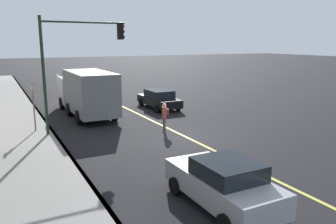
{
  "coord_description": "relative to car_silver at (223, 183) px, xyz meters",
  "views": [
    {
      "loc": [
        -15.08,
        8.97,
        5.05
      ],
      "look_at": [
        0.54,
        0.8,
        1.36
      ],
      "focal_mm": 35.98,
      "sensor_mm": 36.0,
      "label": 1
    }
  ],
  "objects": [
    {
      "name": "ground",
      "position": [
        7.28,
        -2.97,
        -0.79
      ],
      "size": [
        200.0,
        200.0,
        0.0
      ],
      "primitive_type": "plane",
      "color": "black"
    },
    {
      "name": "sidewalk_slab",
      "position": [
        7.28,
        4.86,
        -0.71
      ],
      "size": [
        80.0,
        3.29,
        0.15
      ],
      "primitive_type": "cube",
      "color": "gray",
      "rests_on": "ground"
    },
    {
      "name": "curb_edge",
      "position": [
        7.28,
        3.29,
        -0.71
      ],
      "size": [
        80.0,
        0.16,
        0.15
      ],
      "primitive_type": "cube",
      "color": "slate",
      "rests_on": "ground"
    },
    {
      "name": "lane_stripe_center",
      "position": [
        7.28,
        -2.97,
        -0.78
      ],
      "size": [
        80.0,
        0.16,
        0.01
      ],
      "primitive_type": "cube",
      "color": "#D8CC4C",
      "rests_on": "ground"
    },
    {
      "name": "car_silver",
      "position": [
        0.0,
        0.0,
        0.0
      ],
      "size": [
        4.17,
        1.99,
        1.55
      ],
      "color": "#A8AAB2",
      "rests_on": "ground"
    },
    {
      "name": "car_black",
      "position": [
        15.11,
        -5.21,
        -0.04
      ],
      "size": [
        4.47,
        1.94,
        1.44
      ],
      "color": "black",
      "rests_on": "ground"
    },
    {
      "name": "truck_gray",
      "position": [
        15.11,
        0.34,
        0.88
      ],
      "size": [
        8.07,
        2.57,
        3.12
      ],
      "color": "silver",
      "rests_on": "ground"
    },
    {
      "name": "pedestrian_with_backpack",
      "position": [
        8.66,
        -2.4,
        0.19
      ],
      "size": [
        0.45,
        0.45,
        1.68
      ],
      "color": "brown",
      "rests_on": "ground"
    },
    {
      "name": "traffic_light_mast",
      "position": [
        10.75,
        1.94,
        3.58
      ],
      "size": [
        0.28,
        4.62,
        6.36
      ],
      "color": "#1E3823",
      "rests_on": "ground"
    },
    {
      "name": "street_sign_post",
      "position": [
        11.86,
        4.12,
        0.86
      ],
      "size": [
        0.6,
        0.08,
        2.79
      ],
      "color": "slate",
      "rests_on": "ground"
    }
  ]
}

